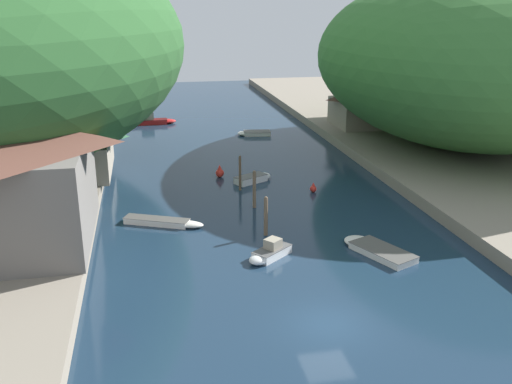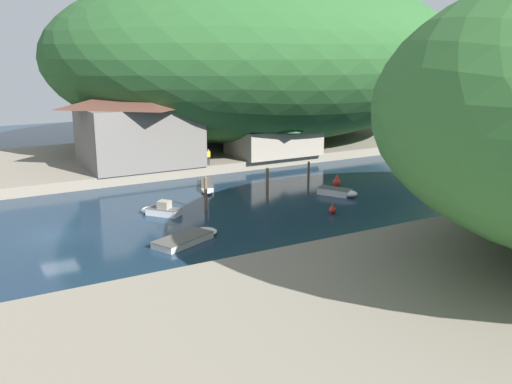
% 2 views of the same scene
% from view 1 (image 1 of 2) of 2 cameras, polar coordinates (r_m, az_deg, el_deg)
% --- Properties ---
extents(water_surface, '(130.00, 130.00, 0.00)m').
position_cam_1_polar(water_surface, '(57.02, -2.14, 2.57)').
color(water_surface, '#192D42').
rests_on(water_surface, ground).
extents(right_bank, '(22.00, 120.00, 1.01)m').
position_cam_1_polar(right_bank, '(64.70, 18.91, 3.96)').
color(right_bank, gray).
rests_on(right_bank, ground).
extents(hillside_right, '(29.18, 40.86, 17.80)m').
position_cam_1_polar(hillside_right, '(65.06, 19.97, 12.37)').
color(hillside_right, '#387033').
rests_on(hillside_right, right_bank).
extents(waterfront_building, '(10.17, 12.36, 8.14)m').
position_cam_1_polar(waterfront_building, '(38.51, -23.48, 1.24)').
color(waterfront_building, slate).
rests_on(waterfront_building, left_bank).
extents(boathouse_shed, '(7.36, 10.38, 4.91)m').
position_cam_1_polar(boathouse_shed, '(53.38, -18.06, 4.51)').
color(boathouse_shed, gray).
rests_on(boathouse_shed, left_bank).
extents(right_bank_cottage, '(6.17, 7.53, 4.83)m').
position_cam_1_polar(right_bank_cottage, '(72.02, 10.26, 8.50)').
color(right_bank_cottage, gray).
rests_on(right_bank_cottage, right_bank).
extents(boat_red_skiff, '(5.99, 3.51, 0.47)m').
position_cam_1_polar(boat_red_skiff, '(42.44, -8.98, -2.99)').
color(boat_red_skiff, silver).
rests_on(boat_red_skiff, water_surface).
extents(boat_far_upstream, '(3.38, 3.08, 1.20)m').
position_cam_1_polar(boat_far_upstream, '(36.59, 1.29, -6.10)').
color(boat_far_upstream, white).
rests_on(boat_far_upstream, water_surface).
extents(boat_open_rowboat, '(4.24, 2.32, 0.49)m').
position_cam_1_polar(boat_open_rowboat, '(70.70, -0.29, 5.91)').
color(boat_open_rowboat, silver).
rests_on(boat_open_rowboat, water_surface).
extents(boat_white_cruiser, '(3.90, 2.96, 0.64)m').
position_cam_1_polar(boat_white_cruiser, '(52.08, -0.14, 1.40)').
color(boat_white_cruiser, white).
rests_on(boat_white_cruiser, water_surface).
extents(boat_yellow_tender, '(3.97, 5.70, 0.46)m').
position_cam_1_polar(boat_yellow_tender, '(38.31, 11.84, -5.59)').
color(boat_yellow_tender, silver).
rests_on(boat_yellow_tender, water_surface).
extents(boat_moored_right, '(6.11, 1.71, 1.68)m').
position_cam_1_polar(boat_moored_right, '(78.51, -10.28, 7.07)').
color(boat_moored_right, red).
rests_on(boat_moored_right, water_surface).
extents(mooring_post_second, '(0.28, 0.28, 2.87)m').
position_cam_1_polar(mooring_post_second, '(39.73, 0.99, -2.40)').
color(mooring_post_second, brown).
rests_on(mooring_post_second, water_surface).
extents(mooring_post_middle, '(0.27, 0.27, 3.08)m').
position_cam_1_polar(mooring_post_middle, '(45.06, -0.17, 0.30)').
color(mooring_post_middle, brown).
rests_on(mooring_post_middle, water_surface).
extents(mooring_post_fourth, '(0.22, 0.22, 3.11)m').
position_cam_1_polar(mooring_post_fourth, '(49.32, -1.61, 1.93)').
color(mooring_post_fourth, brown).
rests_on(mooring_post_fourth, water_surface).
extents(channel_buoy_near, '(0.78, 0.78, 1.18)m').
position_cam_1_polar(channel_buoy_near, '(53.47, -3.65, 1.98)').
color(channel_buoy_near, red).
rests_on(channel_buoy_near, water_surface).
extents(channel_buoy_far, '(0.58, 0.58, 0.87)m').
position_cam_1_polar(channel_buoy_far, '(49.37, 5.74, 0.37)').
color(channel_buoy_far, red).
rests_on(channel_buoy_far, water_surface).
extents(person_on_quay, '(0.24, 0.39, 1.69)m').
position_cam_1_polar(person_on_quay, '(44.66, -16.50, -0.06)').
color(person_on_quay, '#282D3D').
rests_on(person_on_quay, left_bank).
extents(person_by_boathouse, '(0.32, 0.43, 1.69)m').
position_cam_1_polar(person_by_boathouse, '(42.18, -17.76, -1.26)').
color(person_by_boathouse, '#282D3D').
rests_on(person_by_boathouse, left_bank).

